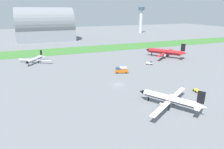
{
  "coord_description": "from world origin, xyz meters",
  "views": [
    {
      "loc": [
        -31.68,
        -73.42,
        30.58
      ],
      "look_at": [
        -0.86,
        5.17,
        3.0
      ],
      "focal_mm": 32.05,
      "sensor_mm": 36.0,
      "label": 1
    }
  ],
  "objects": [
    {
      "name": "airplane_foreground_turboprop",
      "position": [
        7.45,
        -25.31,
        2.9
      ],
      "size": [
        23.29,
        20.34,
        7.91
      ],
      "rotation": [
        0.0,
        0.0,
        2.13
      ],
      "color": "white",
      "rests_on": "ground_plane"
    },
    {
      "name": "airplane_parked_jet_far",
      "position": [
        49.2,
        35.67,
        3.6
      ],
      "size": [
        23.74,
        24.06,
        9.99
      ],
      "rotation": [
        0.0,
        0.0,
        2.22
      ],
      "color": "red",
      "rests_on": "ground_plane"
    },
    {
      "name": "airplane_taxiing_turboprop",
      "position": [
        -32.28,
        50.96,
        2.37
      ],
      "size": [
        18.78,
        16.45,
        6.47
      ],
      "rotation": [
        0.0,
        0.0,
        4.13
      ],
      "color": "silver",
      "rests_on": "ground_plane"
    },
    {
      "name": "control_tower",
      "position": [
        105.34,
        169.85,
        19.92
      ],
      "size": [
        8.0,
        8.0,
        33.47
      ],
      "color": "silver",
      "rests_on": "ground_plane"
    },
    {
      "name": "pushback_tug_near_gate",
      "position": [
        29.81,
        23.16,
        0.91
      ],
      "size": [
        3.93,
        3.66,
        1.95
      ],
      "rotation": [
        0.0,
        0.0,
        5.61
      ],
      "color": "white",
      "rests_on": "ground_plane"
    },
    {
      "name": "grass_taxiway_strip",
      "position": [
        0.0,
        81.87,
        0.04
      ],
      "size": [
        360.0,
        28.0,
        0.08
      ],
      "primitive_type": "cube",
      "color": "#3D7533",
      "rests_on": "ground_plane"
    },
    {
      "name": "baggage_cart_by_runway",
      "position": [
        25.19,
        -18.48,
        0.57
      ],
      "size": [
        2.23,
        2.71,
        0.9
      ],
      "rotation": [
        0.0,
        0.0,
        4.49
      ],
      "color": "yellow",
      "rests_on": "ground_plane"
    },
    {
      "name": "ground_plane",
      "position": [
        0.0,
        0.0,
        0.0
      ],
      "size": [
        600.0,
        600.0,
        0.0
      ],
      "primitive_type": "plane",
      "color": "slate"
    },
    {
      "name": "fuel_truck_midfield",
      "position": [
        7.87,
        14.53,
        1.58
      ],
      "size": [
        6.93,
        4.51,
        3.29
      ],
      "rotation": [
        0.0,
        0.0,
        2.79
      ],
      "color": "orange",
      "rests_on": "ground_plane"
    },
    {
      "name": "hangar_distant",
      "position": [
        -18.79,
        142.9,
        14.27
      ],
      "size": [
        55.32,
        30.47,
        32.61
      ],
      "color": "#9399A3",
      "rests_on": "ground_plane"
    }
  ]
}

